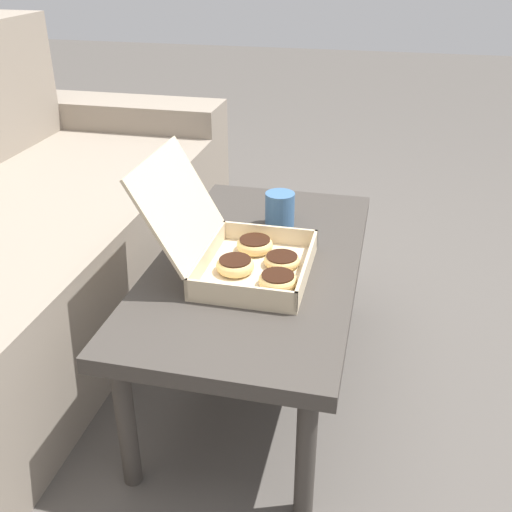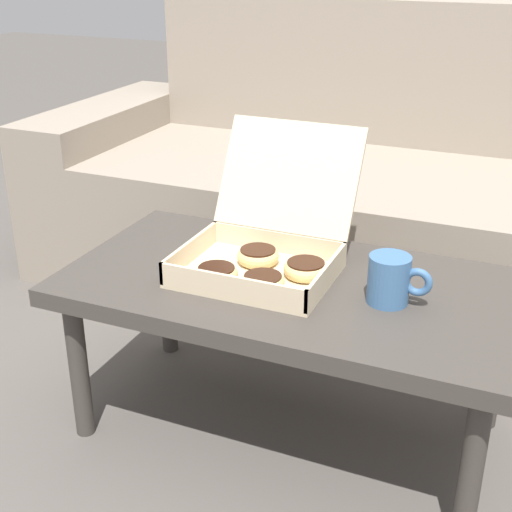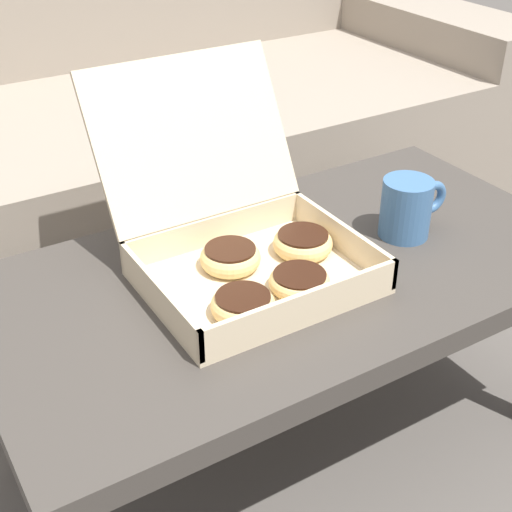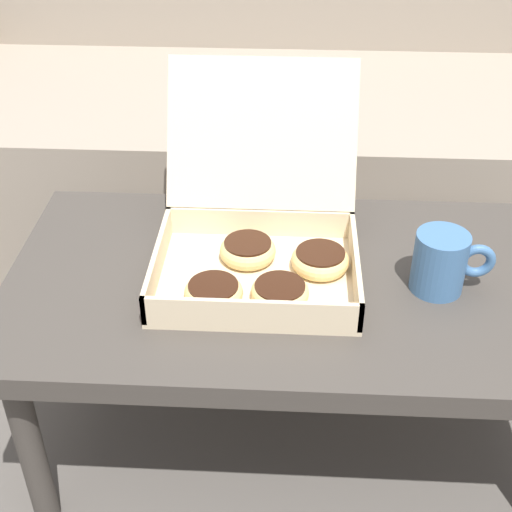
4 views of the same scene
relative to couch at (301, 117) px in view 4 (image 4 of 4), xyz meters
name	(u,v)px [view 4 (image 4 of 4)]	position (x,y,z in m)	size (l,w,h in m)	color
ground_plane	(295,419)	(0.00, -0.84, -0.30)	(12.00, 12.00, 0.00)	#514C47
couch	(301,117)	(0.00, 0.00, 0.00)	(2.28, 0.87, 0.90)	gray
coffee_table	(302,297)	(0.00, -0.88, 0.06)	(1.00, 0.53, 0.40)	#3D3833
pastry_box	(262,242)	(-0.07, -0.86, 0.15)	(0.33, 0.40, 0.29)	beige
coffee_mug	(442,262)	(0.22, -0.90, 0.15)	(0.13, 0.09, 0.10)	#3D6693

